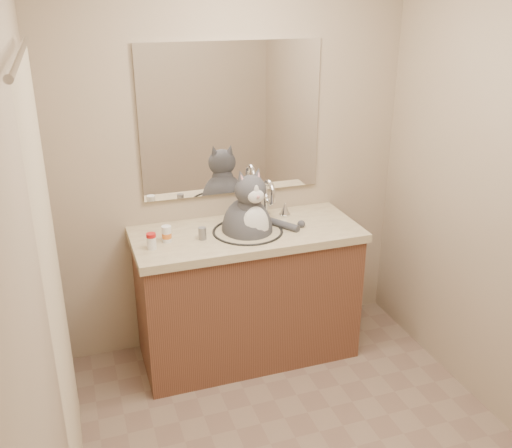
{
  "coord_description": "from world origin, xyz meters",
  "views": [
    {
      "loc": [
        -0.94,
        -1.98,
        2.16
      ],
      "look_at": [
        -0.05,
        0.65,
        1.02
      ],
      "focal_mm": 40.0,
      "sensor_mm": 36.0,
      "label": 1
    }
  ],
  "objects": [
    {
      "name": "cat",
      "position": [
        0.01,
        0.96,
        0.88
      ],
      "size": [
        0.46,
        0.36,
        0.6
      ],
      "rotation": [
        0.0,
        0.0,
        0.13
      ],
      "color": "#434247",
      "rests_on": "vanity"
    },
    {
      "name": "shower_curtain",
      "position": [
        -1.05,
        0.1,
        1.03
      ],
      "size": [
        0.02,
        1.3,
        1.93
      ],
      "color": "beige",
      "rests_on": "ground"
    },
    {
      "name": "mirror",
      "position": [
        0.0,
        1.24,
        1.45
      ],
      "size": [
        1.1,
        0.02,
        0.9
      ],
      "primitive_type": "cube",
      "color": "white",
      "rests_on": "room"
    },
    {
      "name": "pill_bottle_orange",
      "position": [
        -0.47,
        0.96,
        0.89
      ],
      "size": [
        0.07,
        0.07,
        0.09
      ],
      "rotation": [
        0.0,
        0.0,
        -0.28
      ],
      "color": "white",
      "rests_on": "vanity"
    },
    {
      "name": "grey_canister",
      "position": [
        -0.28,
        0.92,
        0.89
      ],
      "size": [
        0.06,
        0.06,
        0.07
      ],
      "rotation": [
        0.0,
        0.0,
        -0.39
      ],
      "color": "slate",
      "rests_on": "vanity"
    },
    {
      "name": "vanity",
      "position": [
        0.0,
        0.96,
        0.44
      ],
      "size": [
        1.34,
        0.59,
        1.12
      ],
      "color": "brown",
      "rests_on": "ground"
    },
    {
      "name": "room",
      "position": [
        0.0,
        0.0,
        1.2
      ],
      "size": [
        2.22,
        2.52,
        2.42
      ],
      "color": "#816B59",
      "rests_on": "ground"
    },
    {
      "name": "pill_bottle_redcap",
      "position": [
        -0.57,
        0.88,
        0.9
      ],
      "size": [
        0.06,
        0.06,
        0.09
      ],
      "rotation": [
        0.0,
        0.0,
        0.14
      ],
      "color": "white",
      "rests_on": "vanity"
    }
  ]
}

